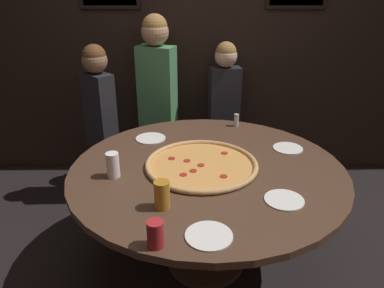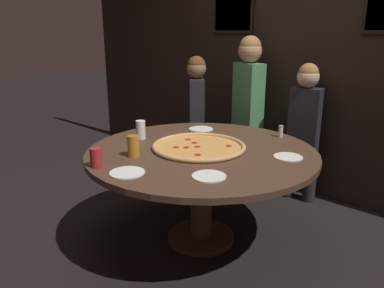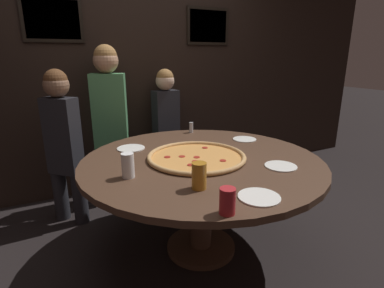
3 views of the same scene
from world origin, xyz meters
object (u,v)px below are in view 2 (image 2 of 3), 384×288
Objects in this scene: diner_centre_back at (196,112)px; white_plate_beside_cup at (127,173)px; condiment_shaker at (281,131)px; giant_pizza at (199,147)px; white_plate_far_back at (201,129)px; white_plate_near_front at (209,176)px; white_plate_right_side at (288,157)px; diner_side_right at (248,104)px; drink_cup_centre_back at (96,158)px; diner_side_left at (304,125)px; drink_cup_far_left at (141,130)px; dining_table at (202,165)px; drink_cup_far_right at (133,146)px.

white_plate_beside_cup is at bearing 162.17° from diner_centre_back.
giant_pizza is at bearing -112.73° from condiment_shaker.
white_plate_near_front is (0.78, -0.81, 0.00)m from white_plate_far_back.
diner_side_right reaches higher than white_plate_right_side.
drink_cup_centre_back is 2.00m from diner_side_left.
drink_cup_far_left is at bearing -166.45° from giant_pizza.
drink_cup_far_left is 0.69m from drink_cup_centre_back.
diner_centre_back reaches higher than white_plate_far_back.
white_plate_near_front is at bearing -82.76° from condiment_shaker.
diner_side_right is (-0.15, 1.89, 0.07)m from drink_cup_centre_back.
drink_cup_centre_back is at bearing -108.95° from dining_table.
drink_cup_far_left is 1.29m from diner_side_right.
drink_cup_far_left is 0.58m from white_plate_far_back.
white_plate_near_front is (0.64, 0.36, -0.06)m from drink_cup_centre_back.
white_plate_far_back is 0.16× the size of diner_centre_back.
white_plate_far_back is 0.14× the size of diner_side_right.
condiment_shaker is (0.49, 1.13, -0.03)m from drink_cup_far_right.
drink_cup_far_left is at bearing 164.57° from white_plate_near_front.
white_plate_far_back is at bearing 129.75° from giant_pizza.
condiment_shaker reaches higher than white_plate_far_back.
diner_side_right is at bearing 109.03° from dining_table.
drink_cup_far_left is 0.72× the size of white_plate_near_front.
diner_side_right reaches higher than white_plate_near_front.
white_plate_right_side is at bearing -159.74° from diner_centre_back.
drink_cup_centre_back is at bearing 154.36° from diner_centre_back.
white_plate_far_back is at bearing 179.76° from diner_centre_back.
white_plate_far_back is 0.64m from diner_centre_back.
dining_table is 1.26× the size of diner_centre_back.
diner_centre_back is at bearing 8.09° from diner_side_left.
diner_centre_back is at bearing 170.14° from condiment_shaker.
white_plate_right_side is 0.53m from condiment_shaker.
dining_table is 0.14m from giant_pizza.
drink_cup_centre_back is 0.25m from white_plate_beside_cup.
diner_centre_back is (-0.82, 0.88, 0.00)m from giant_pizza.
drink_cup_far_right is 1.61m from diner_side_right.
white_plate_right_side is 1.32m from diner_side_right.
drink_cup_centre_back is at bearing -128.92° from white_plate_right_side.
diner_side_left is at bearing -156.08° from diner_side_right.
diner_side_left is at bearing 77.01° from drink_cup_centre_back.
giant_pizza is 0.74m from condiment_shaker.
giant_pizza is at bearing 137.80° from white_plate_near_front.
condiment_shaker is at bearing 125.62° from white_plate_right_side.
white_plate_beside_cup is 1.17m from white_plate_far_back.
white_plate_beside_cup is at bearing -88.54° from giant_pizza.
white_plate_beside_cup is 1.89m from diner_side_left.
white_plate_far_back is 1.03× the size of white_plate_near_front.
white_plate_far_back is 0.97m from diner_side_left.
drink_cup_far_left is at bearing -106.07° from white_plate_far_back.
condiment_shaker reaches higher than white_plate_right_side.
giant_pizza is (-0.04, 0.01, 0.13)m from dining_table.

